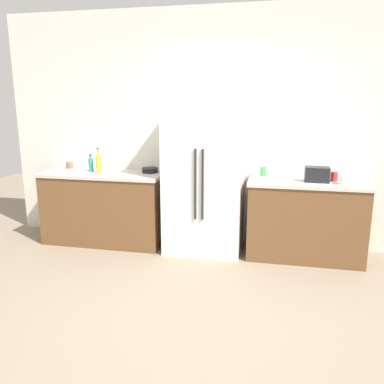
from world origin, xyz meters
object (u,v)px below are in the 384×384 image
object	(u,v)px
cup_b	(263,171)
refrigerator	(204,179)
cup_a	(70,165)
bowl_a	(150,170)
bottle_a	(91,164)
toaster	(317,174)
bottle_b	(99,163)
cup_c	(334,177)
cup_d	(344,180)

from	to	relation	value
cup_b	refrigerator	bearing A→B (deg)	-162.68
cup_a	bowl_a	distance (m)	1.11
cup_b	bowl_a	size ratio (longest dim) A/B	0.53
bottle_a	bowl_a	bearing A→B (deg)	6.23
toaster	bottle_b	distance (m)	2.53
bottle_b	bowl_a	world-z (taller)	bottle_b
cup_a	cup_c	world-z (taller)	cup_c
cup_d	cup_a	bearing A→B (deg)	174.67
bottle_b	cup_a	bearing A→B (deg)	157.15
cup_d	refrigerator	bearing A→B (deg)	175.68
refrigerator	cup_b	bearing A→B (deg)	17.32
cup_b	cup_d	distance (m)	0.90
toaster	refrigerator	bearing A→B (deg)	178.52
refrigerator	bottle_a	distance (m)	1.43
cup_c	refrigerator	bearing A→B (deg)	-178.44
refrigerator	cup_a	world-z (taller)	refrigerator
cup_a	bowl_a	bearing A→B (deg)	-3.86
toaster	bottle_b	bearing A→B (deg)	179.70
toaster	cup_d	size ratio (longest dim) A/B	2.67
cup_a	cup_b	size ratio (longest dim) A/B	0.88
cup_c	bowl_a	xyz separation A→B (m)	(-2.12, 0.08, -0.02)
cup_c	bowl_a	size ratio (longest dim) A/B	0.54
refrigerator	bottle_b	world-z (taller)	refrigerator
toaster	cup_c	distance (m)	0.20
refrigerator	cup_b	distance (m)	0.69
toaster	cup_c	size ratio (longest dim) A/B	2.46
bottle_b	bowl_a	size ratio (longest dim) A/B	1.56
bottle_a	bottle_b	size ratio (longest dim) A/B	0.72
bottle_b	cup_b	distance (m)	1.97
cup_a	cup_d	distance (m)	3.32
cup_b	bowl_a	world-z (taller)	cup_b
toaster	bottle_a	world-z (taller)	bottle_a
refrigerator	cup_d	distance (m)	1.51
refrigerator	toaster	size ratio (longest dim) A/B	6.77
bottle_a	cup_d	world-z (taller)	bottle_a
cup_b	bowl_a	xyz separation A→B (m)	(-1.35, -0.09, -0.02)
refrigerator	bowl_a	size ratio (longest dim) A/B	8.94
cup_c	bowl_a	distance (m)	2.12
cup_b	bottle_a	bearing A→B (deg)	-175.47
cup_d	bowl_a	size ratio (longest dim) A/B	0.49
cup_a	cup_c	xyz separation A→B (m)	(3.23, -0.16, 0.01)
bottle_a	cup_b	size ratio (longest dim) A/B	2.11
bowl_a	toaster	bearing A→B (deg)	-4.51
bottle_a	cup_d	size ratio (longest dim) A/B	2.26
toaster	bowl_a	distance (m)	1.94
refrigerator	bottle_b	bearing A→B (deg)	-179.19
toaster	bowl_a	size ratio (longest dim) A/B	1.32
cup_b	cup_d	world-z (taller)	cup_b
refrigerator	cup_c	distance (m)	1.43
toaster	cup_b	world-z (taller)	toaster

